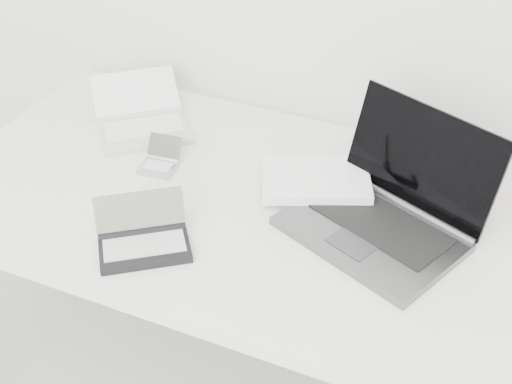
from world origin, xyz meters
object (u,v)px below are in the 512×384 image
at_px(desk, 275,222).
at_px(palmtop_charcoal, 144,240).
at_px(laptop_large, 365,202).
at_px(netbook_open_white, 142,121).

xyz_separation_m(desk, palmtop_charcoal, (-0.20, -0.24, 0.07)).
distance_m(desk, laptop_large, 0.22).
relative_size(laptop_large, netbook_open_white, 1.52).
xyz_separation_m(desk, netbook_open_white, (-0.46, 0.18, 0.07)).
relative_size(desk, palmtop_charcoal, 6.78).
relative_size(laptop_large, palmtop_charcoal, 2.37).
height_order(netbook_open_white, palmtop_charcoal, palmtop_charcoal).
bearing_deg(laptop_large, netbook_open_white, -168.55).
bearing_deg(netbook_open_white, palmtop_charcoal, -98.58).
relative_size(desk, netbook_open_white, 4.36).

